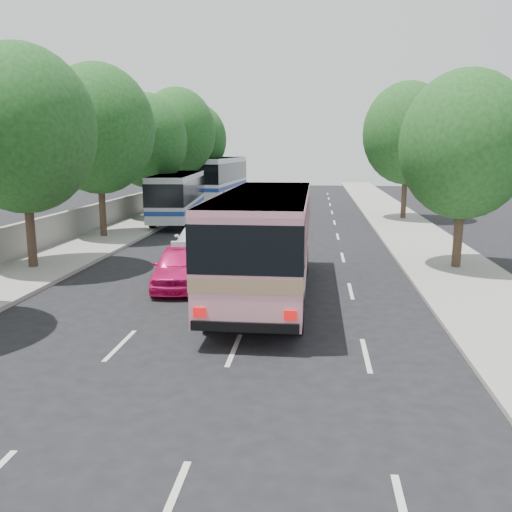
# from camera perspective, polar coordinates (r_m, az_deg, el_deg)

# --- Properties ---
(ground) EXTENTS (120.00, 120.00, 0.00)m
(ground) POSITION_cam_1_polar(r_m,az_deg,el_deg) (15.56, -4.89, -7.04)
(ground) COLOR black
(ground) RESTS_ON ground
(sidewalk_left) EXTENTS (4.00, 90.00, 0.15)m
(sidewalk_left) POSITION_cam_1_polar(r_m,az_deg,el_deg) (36.64, -11.94, 3.46)
(sidewalk_left) COLOR #9E998E
(sidewalk_left) RESTS_ON ground
(sidewalk_right) EXTENTS (4.00, 90.00, 0.12)m
(sidewalk_right) POSITION_cam_1_polar(r_m,az_deg,el_deg) (35.26, 15.37, 2.98)
(sidewalk_right) COLOR #9E998E
(sidewalk_right) RESTS_ON ground
(low_wall) EXTENTS (0.30, 90.00, 1.50)m
(low_wall) POSITION_cam_1_polar(r_m,az_deg,el_deg) (37.15, -14.64, 4.72)
(low_wall) COLOR #9E998E
(low_wall) RESTS_ON sidewalk_left
(tree_left_b) EXTENTS (5.70, 5.70, 8.88)m
(tree_left_b) POSITION_cam_1_polar(r_m,az_deg,el_deg) (23.39, -23.32, 12.67)
(tree_left_b) COLOR #38281E
(tree_left_b) RESTS_ON ground
(tree_left_c) EXTENTS (6.00, 6.00, 9.35)m
(tree_left_c) POSITION_cam_1_polar(r_m,az_deg,el_deg) (30.71, -16.22, 13.13)
(tree_left_c) COLOR #38281E
(tree_left_c) RESTS_ON ground
(tree_left_d) EXTENTS (5.52, 5.52, 8.60)m
(tree_left_d) POSITION_cam_1_polar(r_m,az_deg,el_deg) (38.19, -11.39, 12.15)
(tree_left_d) COLOR #38281E
(tree_left_d) RESTS_ON ground
(tree_left_e) EXTENTS (6.30, 6.30, 9.82)m
(tree_left_e) POSITION_cam_1_polar(r_m,az_deg,el_deg) (45.88, -8.23, 13.06)
(tree_left_e) COLOR #38281E
(tree_left_e) RESTS_ON ground
(tree_left_f) EXTENTS (5.88, 5.88, 9.16)m
(tree_left_f) POSITION_cam_1_polar(r_m,az_deg,el_deg) (53.70, -6.26, 12.36)
(tree_left_f) COLOR #38281E
(tree_left_f) RESTS_ON ground
(tree_right_near) EXTENTS (5.10, 5.10, 7.95)m
(tree_right_near) POSITION_cam_1_polar(r_m,az_deg,el_deg) (23.18, 21.36, 11.31)
(tree_right_near) COLOR #38281E
(tree_right_near) RESTS_ON ground
(tree_right_far) EXTENTS (6.00, 6.00, 9.35)m
(tree_right_far) POSITION_cam_1_polar(r_m,az_deg,el_deg) (38.94, 15.79, 12.66)
(tree_right_far) COLOR #38281E
(tree_right_far) RESTS_ON ground
(pink_bus) EXTENTS (2.77, 10.88, 3.47)m
(pink_bus) POSITION_cam_1_polar(r_m,az_deg,el_deg) (17.90, 1.03, 2.53)
(pink_bus) COLOR pink
(pink_bus) RESTS_ON ground
(pink_taxi) EXTENTS (2.30, 4.48, 1.46)m
(pink_taxi) POSITION_cam_1_polar(r_m,az_deg,el_deg) (19.56, -8.06, -1.10)
(pink_taxi) COLOR #E31369
(pink_taxi) RESTS_ON ground
(white_pickup) EXTENTS (2.79, 5.98, 1.69)m
(white_pickup) POSITION_cam_1_polar(r_m,az_deg,el_deg) (24.13, -5.56, 1.58)
(white_pickup) COLOR silver
(white_pickup) RESTS_ON ground
(tour_coach_front) EXTENTS (3.37, 11.02, 3.24)m
(tour_coach_front) POSITION_cam_1_polar(r_m,az_deg,el_deg) (36.97, -8.22, 6.58)
(tour_coach_front) COLOR silver
(tour_coach_front) RESTS_ON ground
(tour_coach_rear) EXTENTS (3.51, 13.63, 4.05)m
(tour_coach_rear) POSITION_cam_1_polar(r_m,az_deg,el_deg) (52.35, -3.89, 8.53)
(tour_coach_rear) COLOR silver
(tour_coach_rear) RESTS_ON ground
(taxi_roof_sign) EXTENTS (0.57, 0.25, 0.18)m
(taxi_roof_sign) POSITION_cam_1_polar(r_m,az_deg,el_deg) (19.40, -8.13, 1.27)
(taxi_roof_sign) COLOR silver
(taxi_roof_sign) RESTS_ON pink_taxi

